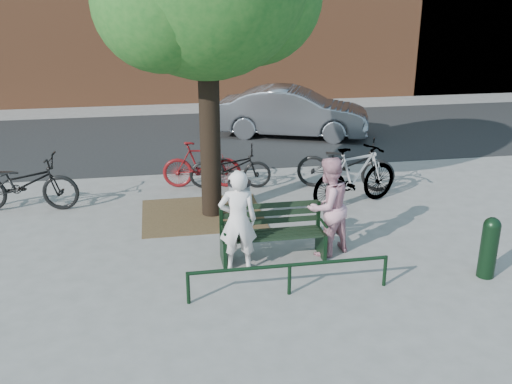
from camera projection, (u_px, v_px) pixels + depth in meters
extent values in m
plane|color=gray|center=(273.00, 259.00, 9.66)|extent=(90.00, 90.00, 0.00)
cube|color=brown|center=(202.00, 214.00, 11.53)|extent=(2.40, 2.00, 0.02)
cube|color=black|center=(217.00, 137.00, 17.53)|extent=(40.00, 7.00, 0.01)
cube|color=black|center=(223.00, 250.00, 9.44)|extent=(0.06, 0.52, 0.45)
cube|color=black|center=(221.00, 220.00, 9.50)|extent=(0.06, 0.06, 0.44)
cylinder|color=black|center=(224.00, 230.00, 9.21)|extent=(0.04, 0.36, 0.04)
cube|color=black|center=(321.00, 243.00, 9.72)|extent=(0.06, 0.52, 0.45)
cube|color=black|center=(318.00, 214.00, 9.78)|extent=(0.06, 0.06, 0.44)
cylinder|color=black|center=(324.00, 223.00, 9.49)|extent=(0.04, 0.36, 0.04)
cube|color=black|center=(273.00, 234.00, 9.51)|extent=(1.64, 0.46, 0.04)
cube|color=black|center=(270.00, 213.00, 9.62)|extent=(1.64, 0.03, 0.47)
cylinder|color=black|center=(188.00, 288.00, 8.21)|extent=(0.06, 0.06, 0.50)
cylinder|color=black|center=(289.00, 279.00, 8.46)|extent=(0.06, 0.06, 0.50)
cylinder|color=black|center=(385.00, 271.00, 8.71)|extent=(0.06, 0.06, 0.50)
cylinder|color=black|center=(290.00, 265.00, 8.38)|extent=(3.00, 0.06, 0.06)
cylinder|color=black|center=(210.00, 122.00, 10.92)|extent=(0.40, 0.40, 3.80)
sphere|color=#194E18|center=(161.00, 2.00, 9.67)|extent=(2.40, 2.40, 2.40)
imported|color=silver|center=(238.00, 221.00, 9.06)|extent=(0.64, 0.45, 1.68)
imported|color=#C28593|center=(328.00, 207.00, 9.58)|extent=(1.04, 0.95, 1.72)
cylinder|color=black|center=(488.00, 251.00, 8.93)|extent=(0.27, 0.27, 0.87)
sphere|color=black|center=(492.00, 226.00, 8.78)|extent=(0.27, 0.27, 0.27)
cylinder|color=gray|center=(240.00, 206.00, 10.84)|extent=(0.40, 0.40, 0.85)
cylinder|color=black|center=(239.00, 183.00, 10.68)|extent=(0.44, 0.44, 0.06)
imported|color=black|center=(24.00, 184.00, 11.58)|extent=(2.27, 1.00, 1.15)
imported|color=#5D0D0F|center=(202.00, 165.00, 12.94)|extent=(1.84, 0.77, 1.07)
imported|color=black|center=(230.00, 167.00, 12.92)|extent=(1.93, 0.92, 0.97)
imported|color=gray|center=(355.00, 176.00, 11.85)|extent=(2.20, 1.27, 1.28)
imported|color=black|center=(346.00, 165.00, 12.82)|extent=(2.32, 1.54, 1.15)
imported|color=slate|center=(293.00, 112.00, 17.36)|extent=(4.82, 3.07, 1.50)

